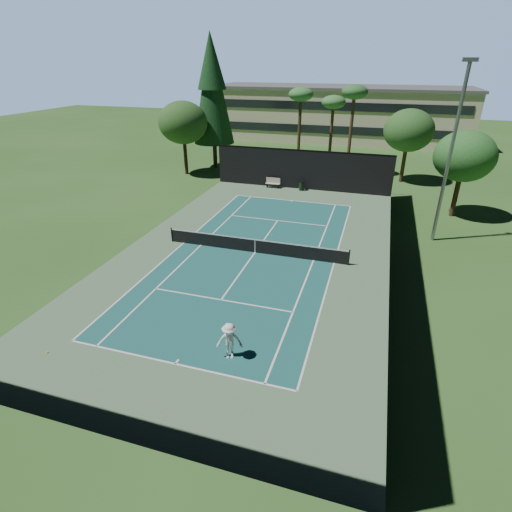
{
  "coord_description": "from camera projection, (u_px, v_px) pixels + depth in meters",
  "views": [
    {
      "loc": [
        7.45,
        -23.92,
        12.12
      ],
      "look_at": [
        1.0,
        -3.0,
        1.3
      ],
      "focal_mm": 28.0,
      "sensor_mm": 36.0,
      "label": 1
    }
  ],
  "objects": [
    {
      "name": "tennis_ball_a",
      "position": [
        48.0,
        352.0,
        18.3
      ],
      "size": [
        0.08,
        0.08,
        0.08
      ],
      "primitive_type": "sphere",
      "color": "yellow",
      "rests_on": "ground"
    },
    {
      "name": "pine_tree",
      "position": [
        212.0,
        84.0,
        45.61
      ],
      "size": [
        4.8,
        4.8,
        15.0
      ],
      "color": "#452E1D",
      "rests_on": "ground"
    },
    {
      "name": "park_bench",
      "position": [
        273.0,
        182.0,
        41.7
      ],
      "size": [
        1.5,
        0.45,
        1.02
      ],
      "color": "beige",
      "rests_on": "ground"
    },
    {
      "name": "fence",
      "position": [
        255.0,
        226.0,
        27.0
      ],
      "size": [
        18.04,
        32.05,
        4.03
      ],
      "color": "black",
      "rests_on": "ground"
    },
    {
      "name": "light_pole",
      "position": [
        451.0,
        153.0,
        26.94
      ],
      "size": [
        0.9,
        0.25,
        12.22
      ],
      "color": "gray",
      "rests_on": "ground"
    },
    {
      "name": "court_surface",
      "position": [
        255.0,
        252.0,
        27.83
      ],
      "size": [
        10.97,
        23.77,
        0.01
      ],
      "primitive_type": "cube",
      "color": "#1B5753",
      "rests_on": "ground"
    },
    {
      "name": "player",
      "position": [
        229.0,
        341.0,
        17.67
      ],
      "size": [
        1.32,
        0.99,
        1.81
      ],
      "primitive_type": "imported",
      "rotation": [
        0.0,
        0.0,
        0.3
      ],
      "color": "white",
      "rests_on": "ground"
    },
    {
      "name": "tennis_net",
      "position": [
        255.0,
        245.0,
        27.58
      ],
      "size": [
        12.9,
        0.1,
        1.1
      ],
      "color": "black",
      "rests_on": "ground"
    },
    {
      "name": "decid_tree_b",
      "position": [
        465.0,
        156.0,
        32.16
      ],
      "size": [
        4.8,
        4.8,
        7.14
      ],
      "color": "#492F1F",
      "rests_on": "ground"
    },
    {
      "name": "campus_building",
      "position": [
        338.0,
        113.0,
        65.35
      ],
      "size": [
        40.5,
        12.5,
        8.3
      ],
      "color": "beige",
      "rests_on": "ground"
    },
    {
      "name": "decid_tree_a",
      "position": [
        409.0,
        131.0,
        41.63
      ],
      "size": [
        5.12,
        5.12,
        7.62
      ],
      "color": "#472D1E",
      "rests_on": "ground"
    },
    {
      "name": "court_lines",
      "position": [
        255.0,
        252.0,
        27.82
      ],
      "size": [
        11.07,
        23.87,
        0.01
      ],
      "color": "white",
      "rests_on": "ground"
    },
    {
      "name": "decid_tree_c",
      "position": [
        183.0,
        123.0,
        44.4
      ],
      "size": [
        5.44,
        5.44,
        8.09
      ],
      "color": "#40281B",
      "rests_on": "ground"
    },
    {
      "name": "trash_bin",
      "position": [
        302.0,
        186.0,
        40.84
      ],
      "size": [
        0.56,
        0.56,
        0.95
      ],
      "color": "black",
      "rests_on": "ground"
    },
    {
      "name": "palm_b",
      "position": [
        333.0,
        105.0,
        46.44
      ],
      "size": [
        2.8,
        2.8,
        8.42
      ],
      "color": "#49311F",
      "rests_on": "ground"
    },
    {
      "name": "palm_a",
      "position": [
        301.0,
        98.0,
        45.29
      ],
      "size": [
        2.8,
        2.8,
        9.32
      ],
      "color": "#43321D",
      "rests_on": "ground"
    },
    {
      "name": "apron_slab",
      "position": [
        255.0,
        253.0,
        27.83
      ],
      "size": [
        18.0,
        32.0,
        0.01
      ],
      "primitive_type": "cube",
      "color": "#537451",
      "rests_on": "ground"
    },
    {
      "name": "tennis_ball_b",
      "position": [
        268.0,
        236.0,
        30.39
      ],
      "size": [
        0.06,
        0.06,
        0.06
      ],
      "primitive_type": "sphere",
      "color": "#D5F036",
      "rests_on": "ground"
    },
    {
      "name": "ground",
      "position": [
        255.0,
        253.0,
        27.83
      ],
      "size": [
        160.0,
        160.0,
        0.0
      ],
      "primitive_type": "plane",
      "color": "#2B5520",
      "rests_on": "ground"
    },
    {
      "name": "palm_c",
      "position": [
        354.0,
        96.0,
        42.66
      ],
      "size": [
        2.8,
        2.8,
        9.77
      ],
      "color": "#4F3522",
      "rests_on": "ground"
    },
    {
      "name": "tennis_ball_d",
      "position": [
        212.0,
        216.0,
        34.22
      ],
      "size": [
        0.06,
        0.06,
        0.06
      ],
      "primitive_type": "sphere",
      "color": "#AACB2E",
      "rests_on": "ground"
    },
    {
      "name": "tennis_ball_c",
      "position": [
        272.0,
        235.0,
        30.47
      ],
      "size": [
        0.07,
        0.07,
        0.07
      ],
      "primitive_type": "sphere",
      "color": "#ECF337",
      "rests_on": "ground"
    }
  ]
}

